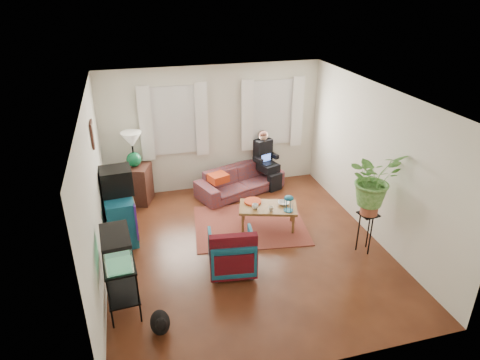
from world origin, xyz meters
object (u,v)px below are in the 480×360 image
object	(u,v)px
sofa	(240,177)
dresser	(120,216)
aquarium_stand	(122,285)
armchair	(232,250)
plant_stand	(366,232)
side_table	(137,184)
coffee_table	(268,217)

from	to	relation	value
sofa	dresser	xyz separation A→B (m)	(-2.44, -1.12, 0.05)
sofa	aquarium_stand	xyz separation A→B (m)	(-2.45, -2.99, 0.04)
armchair	plant_stand	xyz separation A→B (m)	(2.24, -0.08, 0.00)
sofa	plant_stand	bearing A→B (deg)	-81.08
side_table	dresser	distance (m)	1.32
sofa	coffee_table	bearing A→B (deg)	-105.10
side_table	aquarium_stand	world-z (taller)	aquarium_stand
side_table	aquarium_stand	bearing A→B (deg)	-96.36
dresser	coffee_table	distance (m)	2.59
side_table	dresser	world-z (taller)	dresser
aquarium_stand	side_table	bearing A→B (deg)	79.57
aquarium_stand	armchair	xyz separation A→B (m)	(1.63, 0.47, -0.05)
armchair	coffee_table	distance (m)	1.41
sofa	dresser	world-z (taller)	dresser
sofa	armchair	distance (m)	2.64
sofa	coffee_table	xyz separation A→B (m)	(0.12, -1.47, -0.15)
aquarium_stand	sofa	bearing A→B (deg)	46.58
dresser	plant_stand	bearing A→B (deg)	-25.63
dresser	plant_stand	size ratio (longest dim) A/B	1.31
side_table	coffee_table	bearing A→B (deg)	-36.17
coffee_table	plant_stand	distance (m)	1.73
armchair	aquarium_stand	bearing A→B (deg)	23.74
sofa	coffee_table	world-z (taller)	sofa
sofa	coffee_table	size ratio (longest dim) A/B	1.81
dresser	aquarium_stand	bearing A→B (deg)	-95.02
aquarium_stand	coffee_table	distance (m)	2.99
sofa	side_table	bearing A→B (deg)	155.87
aquarium_stand	plant_stand	world-z (taller)	aquarium_stand
side_table	aquarium_stand	size ratio (longest dim) A/B	0.97
dresser	aquarium_stand	world-z (taller)	dresser
armchair	coffee_table	world-z (taller)	armchair
armchair	dresser	bearing A→B (deg)	-33.08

